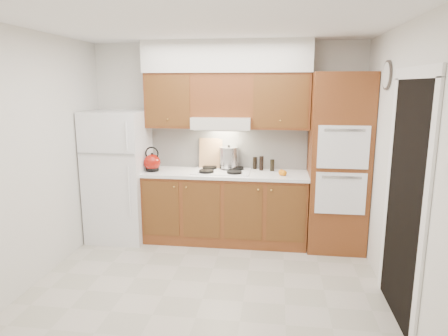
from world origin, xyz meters
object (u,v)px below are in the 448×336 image
fridge (119,176)px  kettle (152,162)px  oven_cabinet (338,163)px  stock_pot (229,157)px

fridge → kettle: (0.47, -0.02, 0.20)m
oven_cabinet → stock_pot: size_ratio=8.21×
oven_cabinet → kettle: bearing=-178.6°
fridge → oven_cabinet: oven_cabinet is taller
oven_cabinet → stock_pot: 1.40m
fridge → oven_cabinet: bearing=0.7°
kettle → fridge: bearing=-171.0°
kettle → stock_pot: 1.01m
fridge → kettle: fridge is taller
oven_cabinet → kettle: size_ratio=10.17×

